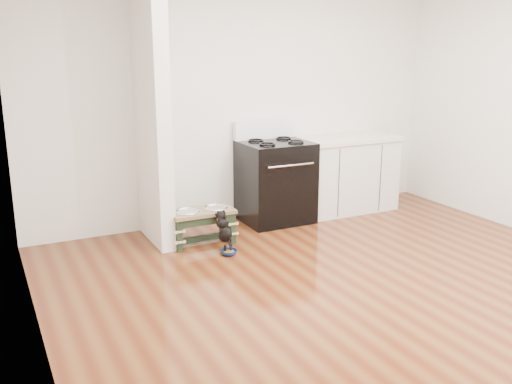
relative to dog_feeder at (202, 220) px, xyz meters
name	(u,v)px	position (x,y,z in m)	size (l,w,h in m)	color
ground	(374,296)	(0.79, -1.80, -0.25)	(5.00, 5.00, 0.00)	#4C1F0D
room_shell	(385,95)	(0.79, -1.80, 1.37)	(5.00, 5.00, 5.00)	silver
partition_wall	(152,111)	(-0.38, 0.30, 1.10)	(0.15, 0.80, 2.70)	silver
oven_range	(275,180)	(1.04, 0.36, 0.22)	(0.76, 0.69, 1.14)	black
cabinet_run	(345,174)	(2.02, 0.38, 0.20)	(1.24, 0.64, 0.91)	silver
dog_feeder	(202,220)	(0.00, 0.00, 0.00)	(0.65, 0.35, 0.37)	black
puppy	(224,230)	(0.12, -0.30, -0.04)	(0.11, 0.34, 0.40)	black
floor_bowl	(229,252)	(0.12, -0.42, -0.23)	(0.19, 0.19, 0.05)	navy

